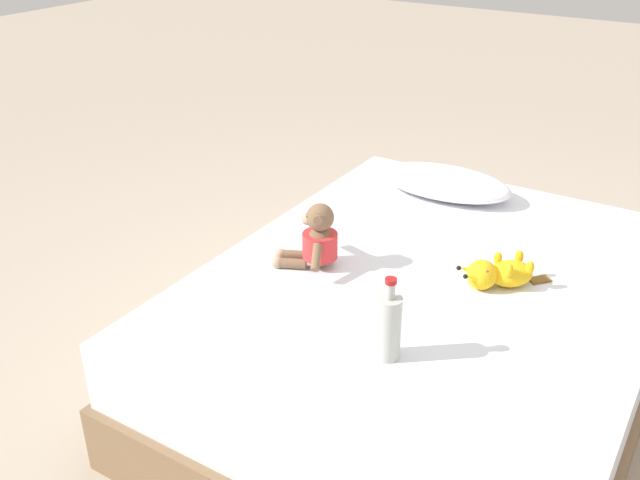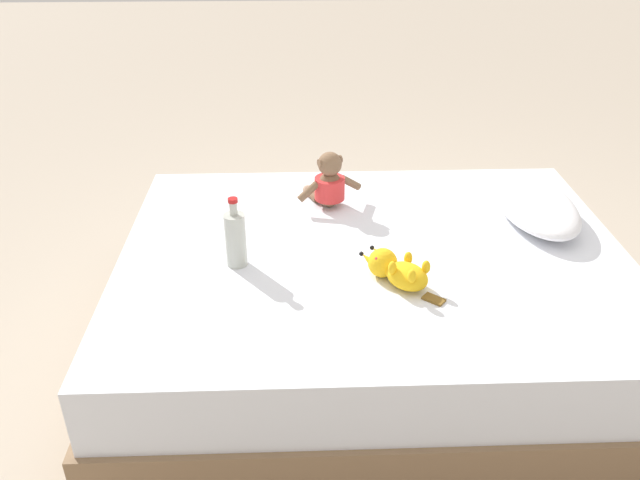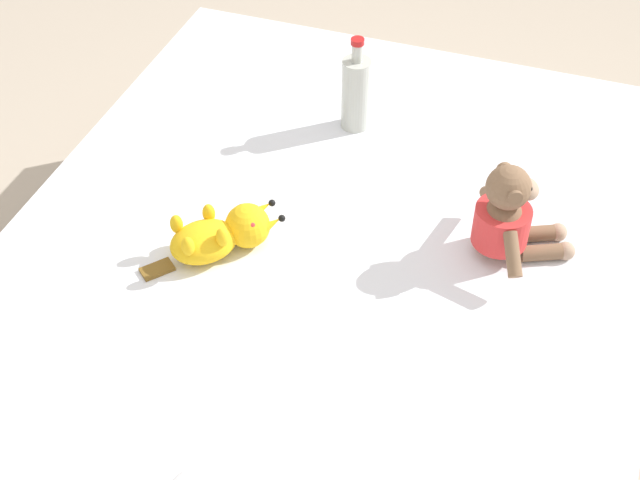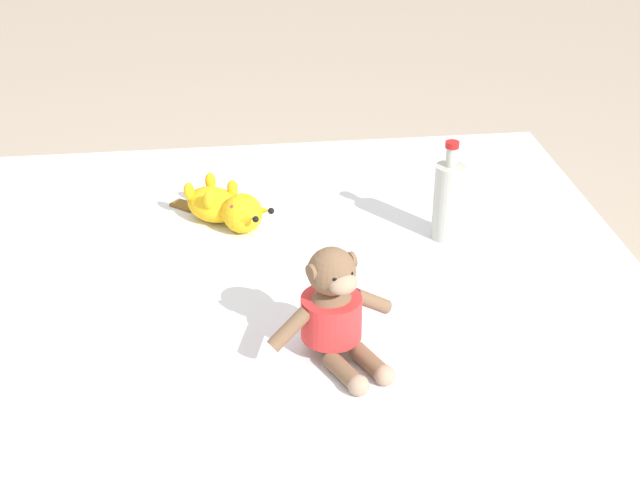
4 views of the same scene
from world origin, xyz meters
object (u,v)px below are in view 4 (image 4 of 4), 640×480
Objects in this scene: plush_yellow_creature at (225,207)px; glass_bottle at (448,200)px; bed at (254,347)px; plush_monkey at (334,313)px.

glass_bottle is (-0.13, -0.54, 0.05)m from plush_yellow_creature.
plush_monkey reaches higher than bed.
glass_bottle reaches higher than plush_yellow_creature.
bed is 7.38× the size of glass_bottle.
glass_bottle reaches higher than bed.
plush_monkey reaches higher than plush_yellow_creature.
glass_bottle is (0.45, -0.34, 0.01)m from plush_monkey.
plush_yellow_creature is (0.21, 0.05, 0.29)m from bed.
bed is at bearing 98.63° from glass_bottle.
plush_yellow_creature is 1.07× the size of glass_bottle.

